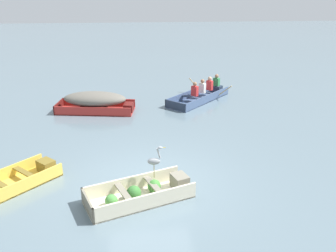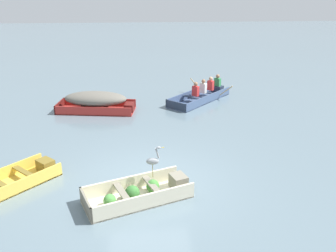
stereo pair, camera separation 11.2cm
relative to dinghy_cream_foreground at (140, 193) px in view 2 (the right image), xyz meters
name	(u,v)px [view 2 (the right image)]	position (x,y,z in m)	size (l,w,h in m)	color
ground_plane	(149,182)	(0.22, 0.83, -0.17)	(80.00, 80.00, 0.00)	slate
dinghy_cream_foreground	(140,193)	(0.00, 0.00, 0.00)	(2.81, 1.91, 0.42)	beige
skiff_red_near_moored	(96,100)	(-1.78, 6.79, 0.29)	(3.26, 1.63, 0.82)	#AD2D28
skiff_yellow_mid_moored	(16,180)	(-3.28, 0.94, -0.03)	(2.39, 2.44, 0.37)	#E5BC47
rowboat_slate_blue_with_crew	(203,94)	(2.82, 8.09, 0.06)	(3.13, 3.25, 0.93)	#475B7F
heron_on_dinghy	(153,160)	(0.34, 0.35, 0.71)	(0.45, 0.14, 0.84)	olive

